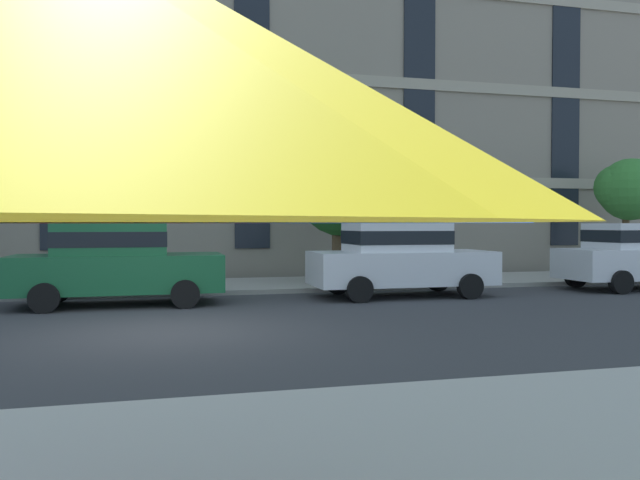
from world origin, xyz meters
TOP-DOWN VIEW (x-y plane):
  - ground_plane at (0.00, 0.00)m, footprint 120.00×120.00m
  - sidewalk_far at (0.00, 6.80)m, footprint 56.00×3.60m
  - apartment_building at (0.00, 14.99)m, footprint 44.70×12.08m
  - sedan_green at (-0.95, 3.70)m, footprint 4.40×1.98m
  - sedan_white at (5.60, 3.70)m, footprint 4.40×1.98m
  - sedan_white_midblock at (12.50, 3.70)m, footprint 4.40×1.98m
  - street_tree_middle at (4.90, 6.42)m, footprint 2.80×2.69m
  - street_tree_right at (14.87, 6.92)m, footprint 2.15×2.08m

SIDE VIEW (x-z plane):
  - ground_plane at x=0.00m, z-range 0.00..0.00m
  - sidewalk_far at x=0.00m, z-range 0.00..0.12m
  - sedan_green at x=-0.95m, z-range 0.06..1.84m
  - sedan_white at x=5.60m, z-range 0.06..1.84m
  - sedan_white_midblock at x=12.50m, z-range 0.06..1.84m
  - street_tree_right at x=14.87m, z-range 0.92..4.82m
  - street_tree_middle at x=4.90m, z-range 0.76..4.99m
  - apartment_building at x=0.00m, z-range 0.00..19.20m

